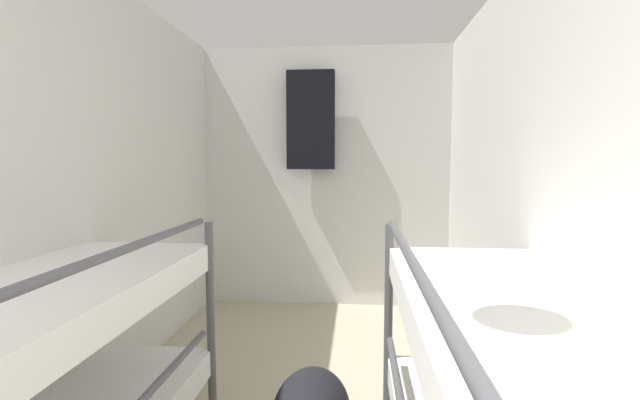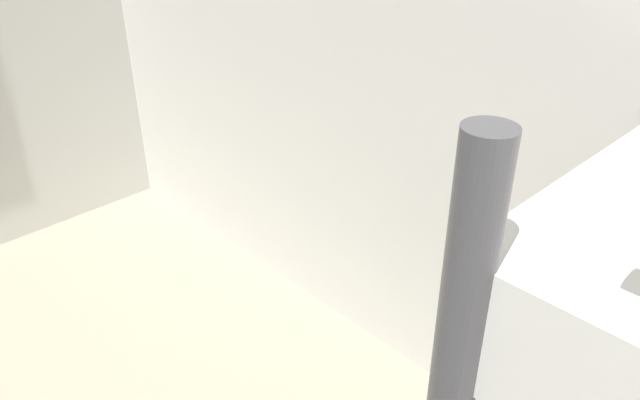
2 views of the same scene
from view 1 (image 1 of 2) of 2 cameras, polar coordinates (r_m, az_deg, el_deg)
name	(u,v)px [view 1 (image 1 of 2)]	position (r m, az deg, el deg)	size (l,w,h in m)	color
wall_left	(45,193)	(2.46, -32.83, 0.76)	(0.06, 4.44, 2.47)	silver
wall_right	(563,197)	(2.14, 29.69, 0.37)	(0.06, 4.44, 2.47)	silver
wall_back	(326,178)	(4.14, 0.77, 2.96)	(2.46, 0.06, 2.47)	silver
hanging_coat	(311,120)	(4.02, -1.23, 10.57)	(0.44, 0.12, 0.90)	black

